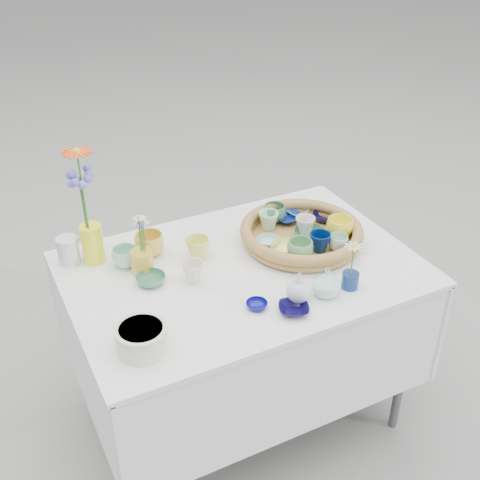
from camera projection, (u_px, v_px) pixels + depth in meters
name	position (u px, v px, depth m)	size (l,w,h in m)	color
ground	(242.00, 414.00, 2.59)	(80.00, 80.00, 0.00)	gray
display_table	(242.00, 414.00, 2.59)	(1.26, 0.86, 0.77)	white
wicker_tray	(301.00, 234.00, 2.32)	(0.47, 0.47, 0.08)	brown
tray_ceramic_0	(287.00, 218.00, 2.44)	(0.11, 0.11, 0.03)	navy
tray_ceramic_1	(325.00, 217.00, 2.44)	(0.10, 0.10, 0.03)	black
tray_ceramic_2	(340.00, 228.00, 2.32)	(0.10, 0.10, 0.08)	yellow
tray_ceramic_3	(310.00, 235.00, 2.31)	(0.12, 0.12, 0.04)	#477851
tray_ceramic_4	(300.00, 250.00, 2.19)	(0.10, 0.10, 0.08)	#67A46E
tray_ceramic_5	(268.00, 242.00, 2.28)	(0.09, 0.09, 0.03)	#9DC9B8
tray_ceramic_6	(269.00, 220.00, 2.37)	(0.08, 0.08, 0.07)	#B4EDD1
tray_ceramic_7	(305.00, 226.00, 2.34)	(0.08, 0.08, 0.07)	silver
tray_ceramic_8	(297.00, 211.00, 2.49)	(0.09, 0.09, 0.02)	#8DB4DB
tray_ceramic_9	(320.00, 242.00, 2.23)	(0.08, 0.08, 0.07)	#031A4D
tray_ceramic_10	(284.00, 249.00, 2.23)	(0.10, 0.10, 0.03)	#FCF466
tray_ceramic_11	(338.00, 243.00, 2.24)	(0.07, 0.07, 0.06)	#ABD0C0
tray_ceramic_12	(275.00, 213.00, 2.43)	(0.09, 0.09, 0.07)	#40774D
loose_ceramic_0	(149.00, 244.00, 2.24)	(0.11, 0.11, 0.09)	gold
loose_ceramic_1	(198.00, 248.00, 2.22)	(0.09, 0.09, 0.08)	#E6DD55
loose_ceramic_2	(151.00, 280.00, 2.10)	(0.10, 0.10, 0.03)	#3A7753
loose_ceramic_3	(193.00, 272.00, 2.10)	(0.08, 0.08, 0.07)	#ECE1C8
loose_ceramic_4	(257.00, 305.00, 1.98)	(0.07, 0.07, 0.02)	#090A74
loose_ceramic_5	(125.00, 257.00, 2.18)	(0.09, 0.09, 0.07)	#91D4B9
loose_ceramic_6	(294.00, 309.00, 1.96)	(0.10, 0.10, 0.02)	#0C0834
fluted_bowl	(142.00, 339.00, 1.79)	(0.16, 0.16, 0.08)	beige
bud_vase_paleblue	(299.00, 286.00, 1.98)	(0.08, 0.08, 0.13)	silver
bud_vase_seafoam	(327.00, 283.00, 2.02)	(0.10, 0.10, 0.10)	#A5EBD2
bud_vase_cobalt	(350.00, 280.00, 2.07)	(0.06, 0.06, 0.06)	navy
single_daisy	(352.00, 261.00, 2.02)	(0.07, 0.07, 0.13)	silver
tall_vase_yellow	(93.00, 244.00, 2.19)	(0.08, 0.08, 0.15)	#F7FB23
gerbera	(83.00, 192.00, 2.06)	(0.12, 0.12, 0.31)	#F55011
hydrangea	(83.00, 204.00, 2.09)	(0.08, 0.08, 0.26)	#656BCD
white_pitcher	(68.00, 251.00, 2.19)	(0.11, 0.08, 0.10)	silver
daisy_cup	(142.00, 262.00, 2.15)	(0.08, 0.08, 0.09)	gold
daisy_posy	(140.00, 234.00, 2.10)	(0.08, 0.08, 0.14)	white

